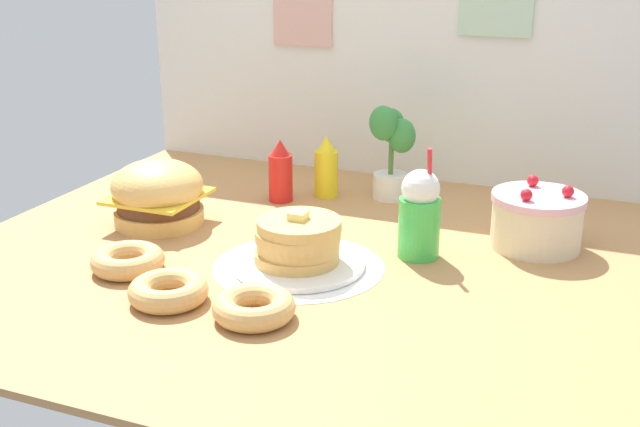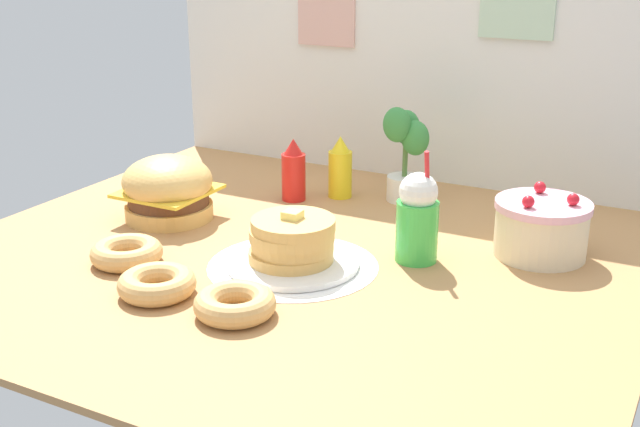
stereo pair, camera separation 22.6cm
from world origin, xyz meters
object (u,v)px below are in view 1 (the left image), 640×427
donut_chocolate (168,290)px  potted_plant (391,149)px  cream_soda_cup (420,214)px  ketchup_bottle (281,173)px  donut_vanilla (254,307)px  burger (158,194)px  donut_pink_glaze (128,260)px  pancake_stack (298,246)px  mustard_bottle (326,169)px  layer_cake (537,220)px

donut_chocolate → potted_plant: (26.86, 99.64, 14.37)cm
cream_soda_cup → potted_plant: bearing=115.9°
ketchup_bottle → donut_vanilla: (30.97, -83.22, -6.78)cm
burger → cream_soda_cup: bearing=3.1°
ketchup_bottle → donut_chocolate: size_ratio=1.08×
donut_pink_glaze → pancake_stack: bearing=24.6°
donut_pink_glaze → potted_plant: bearing=61.4°
mustard_bottle → cream_soda_cup: 60.48cm
burger → potted_plant: potted_plant is taller
cream_soda_cup → donut_pink_glaze: (-70.61, -39.63, -9.46)cm
potted_plant → layer_cake: bearing=-27.6°
ketchup_bottle → cream_soda_cup: 64.69cm
burger → donut_pink_glaze: burger is taller
mustard_bottle → potted_plant: (21.29, 6.39, 7.59)cm
pancake_stack → donut_pink_glaze: pancake_stack is taller
cream_soda_cup → donut_vanilla: size_ratio=1.61×
cream_soda_cup → burger: bearing=-176.9°
mustard_bottle → donut_vanilla: 95.66cm
donut_chocolate → potted_plant: bearing=74.9°
cream_soda_cup → potted_plant: (-23.05, 47.43, 4.91)cm
donut_chocolate → donut_vanilla: size_ratio=1.00×
layer_cake → potted_plant: 60.45cm
cream_soda_cup → donut_chocolate: cream_soda_cup is taller
layer_cake → donut_pink_glaze: bearing=-149.4°
ketchup_bottle → donut_vanilla: ketchup_bottle is taller
cream_soda_cup → donut_pink_glaze: bearing=-150.7°
donut_pink_glaze → donut_chocolate: bearing=-31.3°
layer_cake → potted_plant: potted_plant is taller
pancake_stack → cream_soda_cup: (28.39, 20.32, 6.29)cm
cream_soda_cup → pancake_stack: bearing=-144.4°
burger → donut_vanilla: burger is taller
pancake_stack → potted_plant: potted_plant is taller
layer_cake → donut_chocolate: layer_cake is taller
cream_soda_cup → potted_plant: potted_plant is taller
burger → mustard_bottle: mustard_bottle is taller
ketchup_bottle → donut_pink_glaze: (-13.69, -70.26, -6.78)cm
layer_cake → donut_vanilla: (-55.84, -72.34, -5.07)cm
donut_pink_glaze → donut_vanilla: size_ratio=1.00×
ketchup_bottle → potted_plant: bearing=26.4°
pancake_stack → cream_soda_cup: 35.48cm
pancake_stack → mustard_bottle: 63.51cm
ketchup_bottle → mustard_bottle: (12.58, 10.41, 0.00)cm
pancake_stack → donut_chocolate: 38.59cm
mustard_bottle → donut_pink_glaze: (-26.27, -80.67, -6.78)cm
burger → potted_plant: 79.77cm
donut_vanilla → potted_plant: potted_plant is taller
donut_chocolate → mustard_bottle: bearing=86.6°
layer_cake → donut_chocolate: size_ratio=1.34×
layer_cake → cream_soda_cup: cream_soda_cup is taller
pancake_stack → mustard_bottle: (-15.95, 61.37, 3.61)cm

